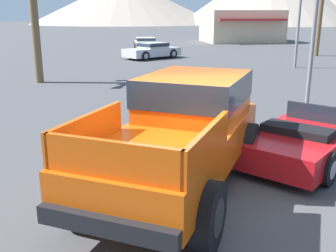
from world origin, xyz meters
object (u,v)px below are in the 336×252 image
(parked_car_white, at_px, (146,43))
(parked_car_silver, at_px, (152,50))
(orange_pickup_truck, at_px, (184,126))
(red_convertible_car, at_px, (309,137))

(parked_car_white, relative_size, parked_car_silver, 0.95)
(orange_pickup_truck, xyz_separation_m, parked_car_white, (2.37, 28.28, -0.58))
(orange_pickup_truck, distance_m, parked_car_white, 28.38)
(red_convertible_car, relative_size, parked_car_silver, 1.01)
(orange_pickup_truck, xyz_separation_m, parked_car_silver, (2.12, 21.51, -0.57))
(orange_pickup_truck, xyz_separation_m, red_convertible_car, (3.07, 1.06, -0.70))
(parked_car_silver, bearing_deg, parked_car_white, -33.98)
(red_convertible_car, bearing_deg, orange_pickup_truck, -112.38)
(orange_pickup_truck, height_order, parked_car_white, orange_pickup_truck)
(parked_car_white, height_order, parked_car_silver, parked_car_silver)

